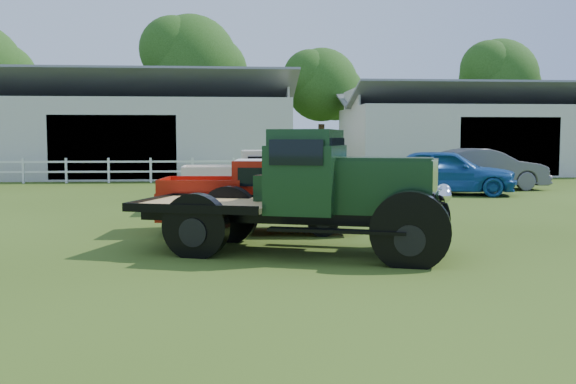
{
  "coord_description": "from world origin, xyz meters",
  "views": [
    {
      "loc": [
        -0.78,
        -11.39,
        2.09
      ],
      "look_at": [
        0.2,
        1.2,
        1.05
      ],
      "focal_mm": 40.0,
      "sensor_mm": 36.0,
      "label": 1
    }
  ],
  "objects_px": {
    "vintage_flatbed": "(301,192)",
    "red_pickup": "(258,195)",
    "misc_car_blue": "(446,172)",
    "misc_car_grey": "(483,169)",
    "white_pickup": "(261,181)"
  },
  "relations": [
    {
      "from": "white_pickup",
      "to": "misc_car_grey",
      "type": "relative_size",
      "value": 0.91
    },
    {
      "from": "misc_car_blue",
      "to": "misc_car_grey",
      "type": "height_order",
      "value": "misc_car_blue"
    },
    {
      "from": "vintage_flatbed",
      "to": "red_pickup",
      "type": "height_order",
      "value": "vintage_flatbed"
    },
    {
      "from": "vintage_flatbed",
      "to": "misc_car_blue",
      "type": "bearing_deg",
      "value": 78.99
    },
    {
      "from": "white_pickup",
      "to": "vintage_flatbed",
      "type": "bearing_deg",
      "value": -87.59
    },
    {
      "from": "misc_car_blue",
      "to": "red_pickup",
      "type": "bearing_deg",
      "value": 159.78
    },
    {
      "from": "white_pickup",
      "to": "red_pickup",
      "type": "bearing_deg",
      "value": -94.49
    },
    {
      "from": "white_pickup",
      "to": "misc_car_blue",
      "type": "xyz_separation_m",
      "value": [
        7.22,
        5.15,
        0.0
      ]
    },
    {
      "from": "red_pickup",
      "to": "misc_car_blue",
      "type": "distance_m",
      "value": 11.96
    },
    {
      "from": "red_pickup",
      "to": "misc_car_blue",
      "type": "relative_size",
      "value": 0.89
    },
    {
      "from": "red_pickup",
      "to": "vintage_flatbed",
      "type": "bearing_deg",
      "value": -71.15
    },
    {
      "from": "vintage_flatbed",
      "to": "misc_car_blue",
      "type": "distance_m",
      "value": 13.85
    },
    {
      "from": "vintage_flatbed",
      "to": "misc_car_blue",
      "type": "relative_size",
      "value": 1.12
    },
    {
      "from": "vintage_flatbed",
      "to": "white_pickup",
      "type": "relative_size",
      "value": 1.21
    },
    {
      "from": "white_pickup",
      "to": "misc_car_grey",
      "type": "xyz_separation_m",
      "value": [
        9.47,
        7.25,
        -0.02
      ]
    }
  ]
}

